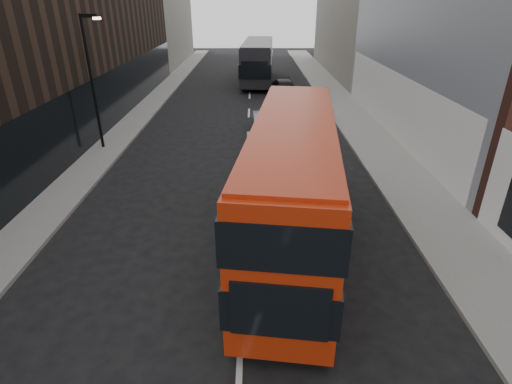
{
  "coord_description": "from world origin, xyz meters",
  "views": [
    {
      "loc": [
        0.35,
        -3.81,
        7.83
      ],
      "look_at": [
        0.42,
        7.14,
        2.5
      ],
      "focal_mm": 28.0,
      "sensor_mm": 36.0,
      "label": 1
    }
  ],
  "objects_px": {
    "street_lamp": "(92,75)",
    "red_bus": "(292,180)",
    "grey_bus": "(258,60)",
    "car_a": "(274,144)",
    "car_c": "(285,89)",
    "car_b": "(265,124)"
  },
  "relations": [
    {
      "from": "red_bus",
      "to": "car_b",
      "type": "height_order",
      "value": "red_bus"
    },
    {
      "from": "grey_bus",
      "to": "car_a",
      "type": "height_order",
      "value": "grey_bus"
    },
    {
      "from": "street_lamp",
      "to": "car_c",
      "type": "bearing_deg",
      "value": 49.45
    },
    {
      "from": "car_a",
      "to": "car_b",
      "type": "xyz_separation_m",
      "value": [
        -0.38,
        3.75,
        0.06
      ]
    },
    {
      "from": "car_a",
      "to": "red_bus",
      "type": "bearing_deg",
      "value": -90.54
    },
    {
      "from": "red_bus",
      "to": "street_lamp",
      "type": "bearing_deg",
      "value": 142.26
    },
    {
      "from": "red_bus",
      "to": "car_a",
      "type": "xyz_separation_m",
      "value": [
        -0.16,
        8.83,
        -1.85
      ]
    },
    {
      "from": "car_a",
      "to": "car_c",
      "type": "relative_size",
      "value": 0.76
    },
    {
      "from": "grey_bus",
      "to": "car_c",
      "type": "height_order",
      "value": "grey_bus"
    },
    {
      "from": "car_a",
      "to": "car_b",
      "type": "height_order",
      "value": "car_b"
    },
    {
      "from": "car_c",
      "to": "street_lamp",
      "type": "bearing_deg",
      "value": -137.25
    },
    {
      "from": "street_lamp",
      "to": "car_b",
      "type": "height_order",
      "value": "street_lamp"
    },
    {
      "from": "street_lamp",
      "to": "grey_bus",
      "type": "distance_m",
      "value": 22.51
    },
    {
      "from": "car_a",
      "to": "car_c",
      "type": "bearing_deg",
      "value": 82.05
    },
    {
      "from": "street_lamp",
      "to": "red_bus",
      "type": "bearing_deg",
      "value": -45.26
    },
    {
      "from": "red_bus",
      "to": "grey_bus",
      "type": "bearing_deg",
      "value": 99.04
    },
    {
      "from": "grey_bus",
      "to": "car_c",
      "type": "relative_size",
      "value": 2.53
    },
    {
      "from": "grey_bus",
      "to": "car_b",
      "type": "relative_size",
      "value": 2.93
    },
    {
      "from": "red_bus",
      "to": "grey_bus",
      "type": "xyz_separation_m",
      "value": [
        -0.81,
        30.44,
        -0.35
      ]
    },
    {
      "from": "red_bus",
      "to": "car_c",
      "type": "bearing_deg",
      "value": 93.95
    },
    {
      "from": "street_lamp",
      "to": "car_b",
      "type": "xyz_separation_m",
      "value": [
        9.29,
        2.67,
        -3.48
      ]
    },
    {
      "from": "car_b",
      "to": "red_bus",
      "type": "bearing_deg",
      "value": -90.78
    }
  ]
}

